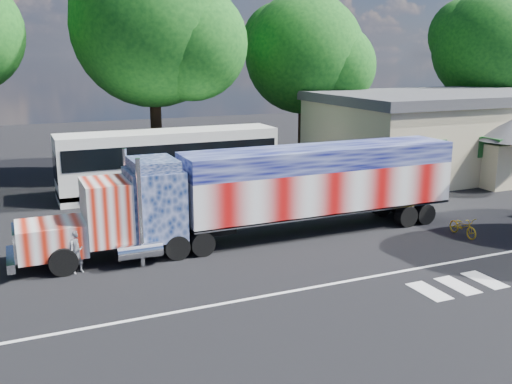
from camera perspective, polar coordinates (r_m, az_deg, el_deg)
name	(u,v)px	position (r m, az deg, el deg)	size (l,w,h in m)	color
ground	(287,257)	(22.05, 3.14, -6.49)	(100.00, 100.00, 0.00)	black
lane_markings	(383,285)	(19.90, 12.56, -9.07)	(30.00, 2.67, 0.01)	silver
semi_truck	(272,190)	(23.77, 1.60, 0.21)	(18.82, 2.97, 4.01)	black
coach_bus	(170,161)	(31.98, -8.64, 3.07)	(12.06, 2.81, 3.51)	silver
hall_building	(478,129)	(41.75, 21.35, 5.84)	(22.40, 12.80, 5.20)	#C6B894
woman	(77,251)	(21.17, -17.48, -5.68)	(0.59, 0.38, 1.61)	slate
bicycle	(463,226)	(25.89, 19.99, -3.25)	(0.57, 1.63, 0.86)	gold
tree_ne_a	(306,54)	(42.50, 5.05, 13.55)	(9.06, 8.63, 11.95)	black
tree_far_ne	(491,47)	(50.06, 22.45, 13.21)	(9.29, 8.85, 12.60)	black
tree_n_mid	(155,27)	(36.38, -10.06, 15.97)	(10.30, 9.81, 14.17)	black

